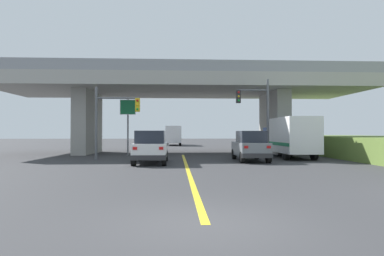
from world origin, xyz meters
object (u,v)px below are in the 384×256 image
suv_crossing (250,146)px  highway_sign (128,114)px  suv_lead (151,147)px  traffic_signal_farside (112,114)px  box_truck (290,137)px  semi_truck_distant (174,135)px  traffic_signal_nearside (258,109)px

suv_crossing → highway_sign: size_ratio=0.90×
suv_lead → traffic_signal_farside: traffic_signal_farside is taller
box_truck → semi_truck_distant: (-8.98, 26.17, -0.03)m
suv_crossing → highway_sign: (-9.04, 6.34, 2.51)m
suv_lead → semi_truck_distant: semi_truck_distant is taller
semi_truck_distant → traffic_signal_farside: bearing=-98.7°
traffic_signal_farside → highway_sign: traffic_signal_farside is taller
suv_crossing → semi_truck_distant: semi_truck_distant is taller
highway_sign → semi_truck_distant: 22.90m
traffic_signal_nearside → box_truck: bearing=8.6°
traffic_signal_nearside → traffic_signal_farside: bearing=-176.6°
highway_sign → semi_truck_distant: size_ratio=0.71×
suv_lead → highway_sign: 8.40m
box_truck → traffic_signal_farside: traffic_signal_farside is taller
traffic_signal_nearside → semi_truck_distant: bearing=103.6°
traffic_signal_nearside → highway_sign: 10.91m
suv_lead → suv_crossing: bearing=11.1°
suv_lead → traffic_signal_nearside: (7.60, 3.56, 2.62)m
suv_lead → highway_sign: (-2.52, 7.61, 2.50)m
box_truck → semi_truck_distant: bearing=108.9°
box_truck → semi_truck_distant: box_truck is taller
suv_crossing → traffic_signal_farside: (-9.49, 1.67, 2.20)m
suv_lead → suv_crossing: 6.64m
suv_lead → traffic_signal_farside: 4.73m
traffic_signal_farside → suv_crossing: bearing=-10.0°
semi_truck_distant → highway_sign: bearing=-99.4°
suv_crossing → semi_truck_distant: bearing=101.3°
box_truck → traffic_signal_nearside: 3.31m
traffic_signal_farside → semi_truck_distant: size_ratio=0.75×
suv_crossing → highway_sign: highway_sign is taller
suv_lead → semi_truck_distant: 30.15m
traffic_signal_nearside → highway_sign: bearing=158.2°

